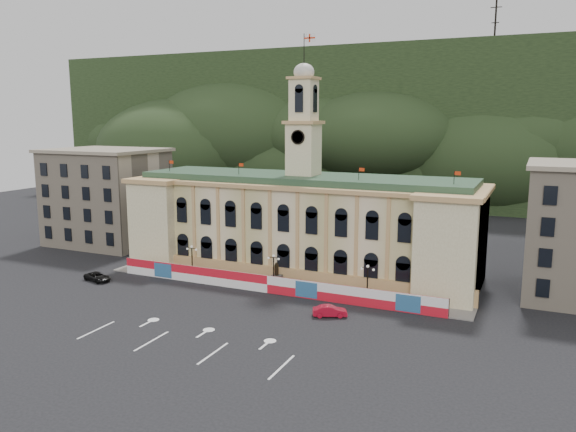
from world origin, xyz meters
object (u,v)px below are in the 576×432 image
at_px(red_sedan, 330,311).
at_px(black_suv, 97,277).
at_px(lamp_center, 274,268).
at_px(statue, 277,279).

xyz_separation_m(red_sedan, black_suv, (-37.59, -0.02, -0.06)).
relative_size(lamp_center, red_sedan, 1.13).
relative_size(statue, lamp_center, 0.72).
height_order(lamp_center, red_sedan, lamp_center).
xyz_separation_m(lamp_center, red_sedan, (11.40, -7.43, -2.36)).
bearing_deg(statue, red_sedan, -36.48).
distance_m(statue, black_suv, 27.53).
bearing_deg(red_sedan, lamp_center, 32.84).
bearing_deg(lamp_center, statue, 90.00).
bearing_deg(red_sedan, statue, 29.45).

